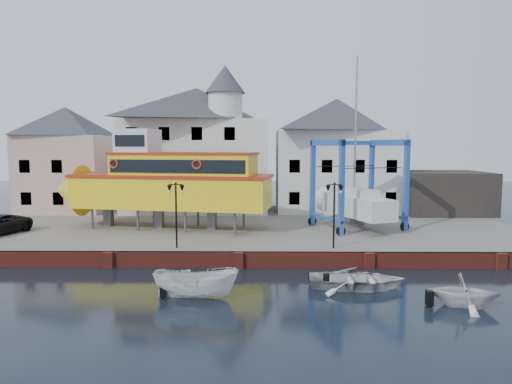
{
  "coord_description": "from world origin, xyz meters",
  "views": [
    {
      "loc": [
        1.39,
        -27.35,
        7.47
      ],
      "look_at": [
        1.0,
        7.0,
        4.0
      ],
      "focal_mm": 32.0,
      "sensor_mm": 36.0,
      "label": 1
    }
  ],
  "objects": [
    {
      "name": "building_white_right",
      "position": [
        9.0,
        19.0,
        6.6
      ],
      "size": [
        12.0,
        8.0,
        11.2
      ],
      "color": "silver",
      "rests_on": "hardstanding"
    },
    {
      "name": "motorboat_c",
      "position": [
        10.86,
        -6.59,
        0.0
      ],
      "size": [
        3.65,
        3.31,
        1.67
      ],
      "primitive_type": "imported",
      "rotation": [
        0.0,
        0.0,
        1.37
      ],
      "color": "silver",
      "rests_on": "ground"
    },
    {
      "name": "tour_boat",
      "position": [
        -6.69,
        8.42,
        4.67
      ],
      "size": [
        18.35,
        7.35,
        7.79
      ],
      "rotation": [
        0.0,
        0.0,
        -0.18
      ],
      "color": "#59595E",
      "rests_on": "hardstanding"
    },
    {
      "name": "quay_wall",
      "position": [
        -0.0,
        0.1,
        0.5
      ],
      "size": [
        44.0,
        0.47,
        1.0
      ],
      "color": "maroon",
      "rests_on": "ground"
    },
    {
      "name": "travel_lift",
      "position": [
        8.69,
        9.12,
        3.24
      ],
      "size": [
        7.55,
        9.11,
        13.41
      ],
      "rotation": [
        0.0,
        0.0,
        0.35
      ],
      "color": "#1E45AD",
      "rests_on": "hardstanding"
    },
    {
      "name": "lamp_post_right",
      "position": [
        6.0,
        1.2,
        4.17
      ],
      "size": [
        1.12,
        0.32,
        4.2
      ],
      "color": "black",
      "rests_on": "hardstanding"
    },
    {
      "name": "building_pink",
      "position": [
        -18.0,
        18.0,
        6.15
      ],
      "size": [
        8.0,
        7.0,
        10.3
      ],
      "color": "tan",
      "rests_on": "hardstanding"
    },
    {
      "name": "ground",
      "position": [
        0.0,
        0.0,
        0.0
      ],
      "size": [
        140.0,
        140.0,
        0.0
      ],
      "primitive_type": "plane",
      "color": "black",
      "rests_on": "ground"
    },
    {
      "name": "building_white_main",
      "position": [
        -4.87,
        18.39,
        7.34
      ],
      "size": [
        14.0,
        8.3,
        14.0
      ],
      "color": "silver",
      "rests_on": "hardstanding"
    },
    {
      "name": "motorboat_a",
      "position": [
        -1.84,
        -5.51,
        0.0
      ],
      "size": [
        4.41,
        1.94,
        1.66
      ],
      "primitive_type": "imported",
      "rotation": [
        0.0,
        0.0,
        1.49
      ],
      "color": "silver",
      "rests_on": "ground"
    },
    {
      "name": "lamp_post_left",
      "position": [
        -4.0,
        1.2,
        4.17
      ],
      "size": [
        1.12,
        0.32,
        4.2
      ],
      "color": "black",
      "rests_on": "hardstanding"
    },
    {
      "name": "shed_dark",
      "position": [
        19.0,
        17.0,
        3.0
      ],
      "size": [
        8.0,
        7.0,
        4.0
      ],
      "primitive_type": "cube",
      "color": "black",
      "rests_on": "hardstanding"
    },
    {
      "name": "motorboat_b",
      "position": [
        6.45,
        -3.72,
        0.0
      ],
      "size": [
        5.28,
        3.93,
        1.05
      ],
      "primitive_type": "imported",
      "rotation": [
        0.0,
        0.0,
        1.51
      ],
      "color": "silver",
      "rests_on": "ground"
    },
    {
      "name": "hardstanding",
      "position": [
        0.0,
        11.0,
        0.5
      ],
      "size": [
        44.0,
        22.0,
        1.0
      ],
      "primitive_type": "cube",
      "color": "#615D57",
      "rests_on": "ground"
    }
  ]
}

